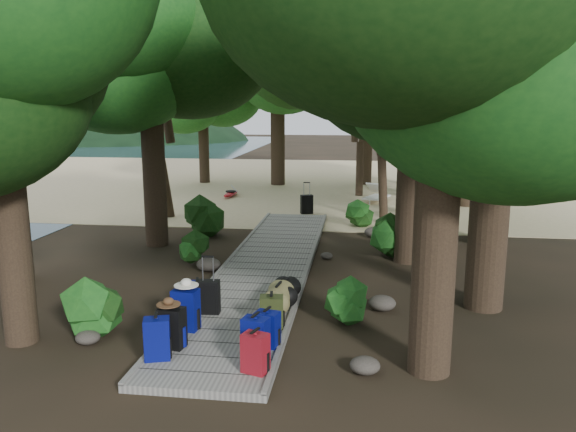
% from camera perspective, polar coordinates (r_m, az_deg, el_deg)
% --- Properties ---
extents(ground, '(120.00, 120.00, 0.00)m').
position_cam_1_polar(ground, '(12.28, -2.86, -6.63)').
color(ground, '#2F2317').
rests_on(ground, ground).
extents(sand_beach, '(40.00, 22.00, 0.02)m').
position_cam_1_polar(sand_beach, '(27.83, 3.06, 3.47)').
color(sand_beach, '#CBB389').
rests_on(sand_beach, ground).
extents(boardwalk, '(2.00, 12.00, 0.12)m').
position_cam_1_polar(boardwalk, '(13.21, -2.08, -5.07)').
color(boardwalk, gray).
rests_on(boardwalk, ground).
extents(backpack_left_a, '(0.43, 0.35, 0.69)m').
position_cam_1_polar(backpack_left_a, '(8.54, -13.17, -11.83)').
color(backpack_left_a, '#050773').
rests_on(backpack_left_a, boardwalk).
extents(backpack_left_b, '(0.42, 0.33, 0.70)m').
position_cam_1_polar(backpack_left_b, '(8.87, -11.71, -10.83)').
color(backpack_left_b, black).
rests_on(backpack_left_b, boardwalk).
extents(backpack_left_c, '(0.44, 0.34, 0.76)m').
position_cam_1_polar(backpack_left_c, '(9.48, -10.35, -9.12)').
color(backpack_left_c, '#050773').
rests_on(backpack_left_c, boardwalk).
extents(backpack_left_d, '(0.42, 0.35, 0.57)m').
position_cam_1_polar(backpack_left_d, '(10.39, -9.17, -7.81)').
color(backpack_left_d, '#050773').
rests_on(backpack_left_d, boardwalk).
extents(backpack_right_a, '(0.41, 0.35, 0.62)m').
position_cam_1_polar(backpack_right_a, '(7.98, -3.34, -13.52)').
color(backpack_right_a, maroon).
rests_on(backpack_right_a, boardwalk).
extents(backpack_right_b, '(0.42, 0.34, 0.67)m').
position_cam_1_polar(backpack_right_b, '(8.40, -3.32, -12.02)').
color(backpack_right_b, '#050773').
rests_on(backpack_right_b, boardwalk).
extents(backpack_right_c, '(0.41, 0.33, 0.61)m').
position_cam_1_polar(backpack_right_c, '(8.76, -2.12, -11.22)').
color(backpack_right_c, '#050773').
rests_on(backpack_right_c, boardwalk).
extents(backpack_right_d, '(0.42, 0.33, 0.59)m').
position_cam_1_polar(backpack_right_d, '(9.46, -1.68, -9.53)').
color(backpack_right_d, '#303818').
rests_on(backpack_right_d, boardwalk).
extents(duffel_right_khaki, '(0.52, 0.71, 0.44)m').
position_cam_1_polar(duffel_right_khaki, '(10.28, -0.96, -8.22)').
color(duffel_right_khaki, olive).
rests_on(duffel_right_khaki, boardwalk).
extents(duffel_right_black, '(0.55, 0.71, 0.40)m').
position_cam_1_polar(duffel_right_black, '(10.66, -0.28, -7.63)').
color(duffel_right_black, black).
rests_on(duffel_right_black, boardwalk).
extents(suitcase_on_boardwalk, '(0.40, 0.24, 0.60)m').
position_cam_1_polar(suitcase_on_boardwalk, '(10.15, -8.05, -8.13)').
color(suitcase_on_boardwalk, black).
rests_on(suitcase_on_boardwalk, boardwalk).
extents(lone_suitcase_on_sand, '(0.47, 0.36, 0.66)m').
position_cam_1_polar(lone_suitcase_on_sand, '(19.61, 1.91, 1.20)').
color(lone_suitcase_on_sand, black).
rests_on(lone_suitcase_on_sand, sand_beach).
extents(hat_brown, '(0.36, 0.36, 0.11)m').
position_cam_1_polar(hat_brown, '(8.69, -12.05, -8.46)').
color(hat_brown, '#51351E').
rests_on(hat_brown, backpack_left_b).
extents(hat_white, '(0.40, 0.40, 0.13)m').
position_cam_1_polar(hat_white, '(9.32, -10.31, -6.57)').
color(hat_white, silver).
rests_on(hat_white, backpack_left_c).
extents(kayak, '(0.95, 3.21, 0.32)m').
position_cam_1_polar(kayak, '(23.41, -5.82, 2.37)').
color(kayak, '#A80E14').
rests_on(kayak, sand_beach).
extents(sun_lounger, '(1.46, 2.16, 0.67)m').
position_cam_1_polar(sun_lounger, '(22.18, 8.99, 2.25)').
color(sun_lounger, silver).
rests_on(sun_lounger, sand_beach).
extents(tree_right_a, '(5.20, 5.20, 8.67)m').
position_cam_1_polar(tree_right_a, '(7.78, 15.62, 15.01)').
color(tree_right_a, black).
rests_on(tree_right_a, ground).
extents(tree_right_b, '(5.66, 5.66, 10.11)m').
position_cam_1_polar(tree_right_b, '(10.81, 20.95, 17.38)').
color(tree_right_b, black).
rests_on(tree_right_b, ground).
extents(tree_right_c, '(5.54, 5.54, 9.59)m').
position_cam_1_polar(tree_right_c, '(13.62, 12.89, 15.30)').
color(tree_right_c, black).
rests_on(tree_right_c, ground).
extents(tree_right_d, '(6.29, 6.29, 11.53)m').
position_cam_1_polar(tree_right_d, '(16.15, 20.61, 17.67)').
color(tree_right_d, black).
rests_on(tree_right_d, ground).
extents(tree_right_e, '(4.57, 4.57, 8.22)m').
position_cam_1_polar(tree_right_e, '(18.79, 14.93, 11.92)').
color(tree_right_e, black).
rests_on(tree_right_e, ground).
extents(tree_right_f, '(5.64, 5.64, 10.08)m').
position_cam_1_polar(tree_right_f, '(21.99, 18.45, 14.00)').
color(tree_right_f, black).
rests_on(tree_right_f, ground).
extents(tree_left_a, '(4.44, 4.44, 7.40)m').
position_cam_1_polar(tree_left_a, '(9.54, -27.22, 9.62)').
color(tree_left_a, black).
rests_on(tree_left_a, ground).
extents(tree_left_c, '(5.00, 5.00, 8.69)m').
position_cam_1_polar(tree_left_c, '(15.35, -13.86, 13.09)').
color(tree_left_c, black).
rests_on(tree_left_c, ground).
extents(tree_back_a, '(5.53, 5.53, 9.57)m').
position_cam_1_polar(tree_back_a, '(26.66, -1.07, 13.43)').
color(tree_back_a, black).
rests_on(tree_back_a, ground).
extents(tree_back_b, '(5.19, 5.19, 9.26)m').
position_cam_1_polar(tree_back_b, '(27.12, 8.04, 12.96)').
color(tree_back_b, black).
rests_on(tree_back_b, ground).
extents(tree_back_c, '(4.55, 4.55, 8.19)m').
position_cam_1_polar(tree_back_c, '(26.98, 13.03, 11.66)').
color(tree_back_c, black).
rests_on(tree_back_c, ground).
extents(tree_back_d, '(4.25, 4.25, 7.08)m').
position_cam_1_polar(tree_back_d, '(27.65, -8.66, 10.65)').
color(tree_back_d, black).
rests_on(tree_back_d, ground).
extents(palm_right_a, '(3.85, 3.85, 6.56)m').
position_cam_1_polar(palm_right_a, '(18.20, 10.39, 9.53)').
color(palm_right_a, '#184212').
rests_on(palm_right_a, ground).
extents(palm_right_b, '(4.65, 4.65, 8.98)m').
position_cam_1_polar(palm_right_b, '(22.95, 14.22, 12.71)').
color(palm_right_b, '#184212').
rests_on(palm_right_b, ground).
extents(palm_right_c, '(4.23, 4.23, 6.73)m').
position_cam_1_polar(palm_right_c, '(23.66, 8.00, 10.16)').
color(palm_right_c, '#184212').
rests_on(palm_right_c, ground).
extents(palm_left_a, '(4.75, 4.75, 7.56)m').
position_cam_1_polar(palm_left_a, '(19.25, -13.22, 11.00)').
color(palm_left_a, '#184212').
rests_on(palm_left_a, ground).
extents(rock_left_a, '(0.40, 0.36, 0.22)m').
position_cam_1_polar(rock_left_a, '(9.73, -19.67, -11.53)').
color(rock_left_a, '#4C473F').
rests_on(rock_left_a, ground).
extents(rock_left_b, '(0.41, 0.37, 0.22)m').
position_cam_1_polar(rock_left_b, '(10.93, -19.91, -9.00)').
color(rock_left_b, '#4C473F').
rests_on(rock_left_b, ground).
extents(rock_left_c, '(0.56, 0.50, 0.31)m').
position_cam_1_polar(rock_left_c, '(13.10, -8.07, -4.89)').
color(rock_left_c, '#4C473F').
rests_on(rock_left_c, ground).
extents(rock_left_d, '(0.33, 0.29, 0.18)m').
position_cam_1_polar(rock_left_d, '(15.76, -9.89, -2.42)').
color(rock_left_d, '#4C473F').
rests_on(rock_left_d, ground).
extents(rock_right_a, '(0.44, 0.39, 0.24)m').
position_cam_1_polar(rock_right_a, '(8.34, 7.83, -14.81)').
color(rock_right_a, '#4C473F').
rests_on(rock_right_a, ground).
extents(rock_right_b, '(0.51, 0.46, 0.28)m').
position_cam_1_polar(rock_right_b, '(10.71, 9.54, -8.71)').
color(rock_right_b, '#4C473F').
rests_on(rock_right_b, ground).
extents(rock_right_c, '(0.30, 0.27, 0.16)m').
position_cam_1_polar(rock_right_c, '(14.01, 3.95, -4.04)').
color(rock_right_c, '#4C473F').
rests_on(rock_right_c, ground).
extents(rock_right_d, '(0.56, 0.51, 0.31)m').
position_cam_1_polar(rock_right_d, '(16.35, 8.74, -1.66)').
color(rock_right_d, '#4C473F').
rests_on(rock_right_d, ground).
extents(shrub_left_a, '(1.04, 1.04, 0.93)m').
position_cam_1_polar(shrub_left_a, '(9.89, -18.54, -8.86)').
color(shrub_left_a, '#19531A').
rests_on(shrub_left_a, ground).
extents(shrub_left_b, '(0.78, 0.78, 0.70)m').
position_cam_1_polar(shrub_left_b, '(13.52, -10.22, -3.57)').
color(shrub_left_b, '#19531A').
rests_on(shrub_left_b, ground).
extents(shrub_left_c, '(1.34, 1.34, 1.20)m').
position_cam_1_polar(shrub_left_c, '(16.55, -8.59, 0.09)').
color(shrub_left_c, '#19531A').
rests_on(shrub_left_c, ground).
extents(shrub_right_a, '(0.88, 0.88, 0.79)m').
position_cam_1_polar(shrub_right_a, '(9.92, 5.94, -8.68)').
color(shrub_right_a, '#19531A').
rests_on(shrub_right_a, ground).
extents(shrub_right_b, '(1.20, 1.20, 1.08)m').
position_cam_1_polar(shrub_right_b, '(14.25, 10.44, -2.05)').
color(shrub_right_b, '#19531A').
rests_on(shrub_right_b, ground).
extents(shrub_right_c, '(0.88, 0.88, 0.79)m').
position_cam_1_polar(shrub_right_c, '(17.78, 7.49, 0.21)').
color(shrub_right_c, '#19531A').
rests_on(shrub_right_c, ground).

